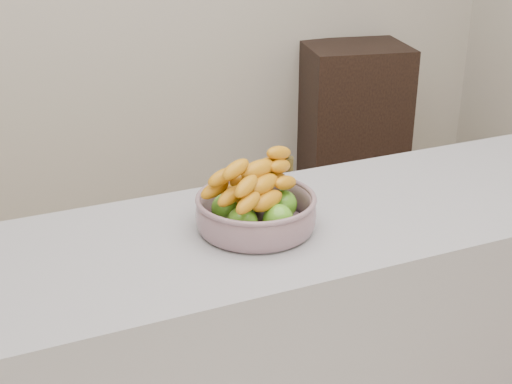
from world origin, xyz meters
The scene contains 3 objects.
counter centered at (0.00, 0.15, 0.45)m, with size 2.00×0.60×0.90m, color #9D9DA5.
cabinet centered at (1.11, 1.78, 0.46)m, with size 0.51×0.41×0.93m, color black.
fruit_bowl centered at (-0.17, 0.15, 0.96)m, with size 0.30×0.30×0.18m.
Camera 1 is at (-0.82, -1.32, 1.72)m, focal length 50.00 mm.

